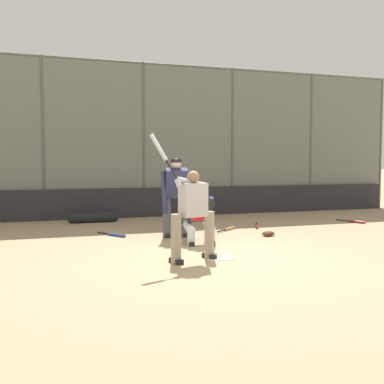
{
  "coord_description": "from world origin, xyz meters",
  "views": [
    {
      "loc": [
        2.68,
        6.95,
        1.6
      ],
      "look_at": [
        0.14,
        -1.0,
        1.05
      ],
      "focal_mm": 42.0,
      "sensor_mm": 36.0,
      "label": 1
    }
  ],
  "objects": [
    {
      "name": "padding_wall",
      "position": [
        0.0,
        -5.99,
        0.42
      ],
      "size": [
        16.55,
        0.18,
        0.85
      ],
      "primitive_type": "cube",
      "color": "#28282D",
      "rests_on": "ground_plane"
    },
    {
      "name": "spare_bat_by_padding",
      "position": [
        -1.34,
        -2.81,
        0.03
      ],
      "size": [
        0.67,
        0.59,
        0.07
      ],
      "rotation": [
        0.0,
        0.0,
        3.85
      ],
      "color": "black",
      "rests_on": "ground_plane"
    },
    {
      "name": "spare_bat_near_backstop",
      "position": [
        -2.19,
        -3.04,
        0.03
      ],
      "size": [
        0.38,
        0.75,
        0.07
      ],
      "rotation": [
        0.0,
        0.0,
        1.14
      ],
      "color": "black",
      "rests_on": "ground_plane"
    },
    {
      "name": "spare_bat_first_base_side",
      "position": [
        -5.03,
        -3.01,
        0.03
      ],
      "size": [
        0.37,
        0.77,
        0.07
      ],
      "rotation": [
        0.0,
        0.0,
        1.98
      ],
      "color": "black",
      "rests_on": "ground_plane"
    },
    {
      "name": "catcher_behind_plate",
      "position": [
        -0.13,
        -1.35,
        0.61
      ],
      "size": [
        0.63,
        0.77,
        1.18
      ],
      "rotation": [
        0.0,
        0.0,
        -0.12
      ],
      "color": "silver",
      "rests_on": "ground_plane"
    },
    {
      "name": "batter_at_plate",
      "position": [
        0.48,
        0.08,
        0.8
      ],
      "size": [
        1.08,
        0.55,
        2.07
      ],
      "rotation": [
        0.0,
        0.0,
        0.29
      ],
      "color": "gray",
      "rests_on": "ground_plane"
    },
    {
      "name": "backstop_fence",
      "position": [
        -0.0,
        -6.09,
        2.35
      ],
      "size": [
        16.96,
        0.08,
        4.51
      ],
      "color": "#515651",
      "rests_on": "ground_plane"
    },
    {
      "name": "fielding_glove_on_dirt",
      "position": [
        -1.85,
        -1.76,
        0.05
      ],
      "size": [
        0.29,
        0.22,
        0.11
      ],
      "color": "#56331E",
      "rests_on": "ground_plane"
    },
    {
      "name": "ground_plane",
      "position": [
        0.0,
        0.0,
        0.0
      ],
      "size": [
        160.0,
        160.0,
        0.0
      ],
      "primitive_type": "plane",
      "color": "tan"
    },
    {
      "name": "spare_bat_third_base_side",
      "position": [
        1.34,
        -2.76,
        0.03
      ],
      "size": [
        0.53,
        0.73,
        0.07
      ],
      "rotation": [
        0.0,
        0.0,
        2.18
      ],
      "color": "black",
      "rests_on": "ground_plane"
    },
    {
      "name": "home_plate_marker",
      "position": [
        0.0,
        0.0,
        0.01
      ],
      "size": [
        0.43,
        0.43,
        0.01
      ],
      "primitive_type": "cube",
      "color": "white",
      "rests_on": "ground_plane"
    },
    {
      "name": "bleachers_beyond",
      "position": [
        1.33,
        -8.59,
        0.48
      ],
      "size": [
        11.82,
        2.5,
        1.48
      ],
      "color": "slate",
      "rests_on": "ground_plane"
    },
    {
      "name": "umpire_home",
      "position": [
        0.1,
        -2.24,
        0.9
      ],
      "size": [
        0.68,
        0.46,
        1.68
      ],
      "rotation": [
        0.0,
        0.0,
        -0.13
      ],
      "color": "#4C4C51",
      "rests_on": "ground_plane"
    },
    {
      "name": "equipment_bag_dugout_side",
      "position": [
        1.57,
        -5.17,
        0.13
      ],
      "size": [
        1.35,
        0.27,
        0.27
      ],
      "color": "black",
      "rests_on": "ground_plane"
    }
  ]
}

